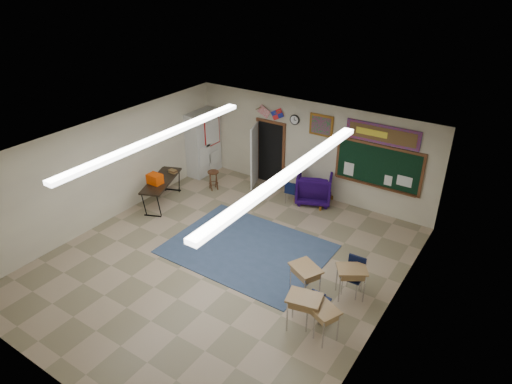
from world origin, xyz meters
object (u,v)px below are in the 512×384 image
Objects in this scene: student_desk_front_left at (305,280)px; wooden_stool at (214,180)px; student_desk_front_right at (351,281)px; folding_table at (162,190)px; wingback_armchair at (314,187)px.

wooden_stool is (-4.96, 3.00, -0.13)m from student_desk_front_left.
student_desk_front_right is 0.40× the size of folding_table.
student_desk_front_right is 1.27× the size of wooden_stool.
wingback_armchair is 4.45m from student_desk_front_right.
student_desk_front_right is 6.58m from folding_table.
folding_table is at bearing 13.15° from wingback_armchair.
student_desk_front_left is at bearing 92.62° from wingback_armchair.
wooden_stool is (-3.08, -1.09, -0.16)m from wingback_armchair.
folding_table is 1.76m from wooden_stool.
wingback_armchair reaches higher than student_desk_front_right.
student_desk_front_right is at bearing -22.76° from wooden_stool.
student_desk_front_left reaches higher than wooden_stool.
wingback_armchair is 4.66m from folding_table.
student_desk_front_left is 1.01m from student_desk_front_right.
student_desk_front_left is 5.86m from folding_table.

